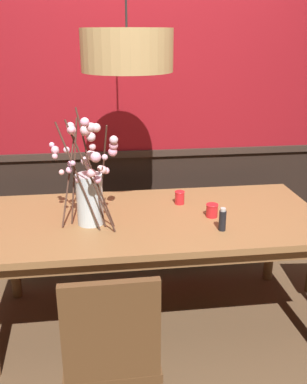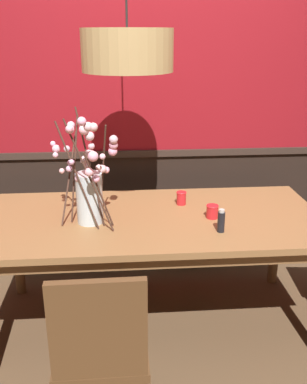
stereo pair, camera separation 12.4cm
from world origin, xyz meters
TOP-DOWN VIEW (x-y plane):
  - ground_plane at (0.00, 0.00)m, footprint 24.00×24.00m
  - back_wall at (0.00, 0.80)m, footprint 5.58×0.14m
  - dining_table at (0.00, 0.00)m, footprint 2.10×0.98m
  - chair_far_side_right at (0.32, 0.92)m, footprint 0.45×0.45m
  - chair_near_side_left at (-0.30, -0.91)m, footprint 0.42×0.44m
  - chair_far_side_left at (-0.33, 0.92)m, footprint 0.42×0.41m
  - vase_with_blossoms at (-0.38, -0.07)m, footprint 0.40×0.48m
  - candle_holder_nearer_center at (0.20, 0.19)m, footprint 0.07×0.07m
  - candle_holder_nearer_edge at (0.36, -0.05)m, footprint 0.08×0.08m
  - condiment_bottle at (0.37, -0.25)m, footprint 0.04×0.04m
  - pendant_lamp at (-0.14, 0.05)m, footprint 0.51×0.51m

SIDE VIEW (x-z plane):
  - ground_plane at x=0.00m, z-range 0.00..0.00m
  - chair_far_side_left at x=-0.33m, z-range 0.06..0.96m
  - chair_near_side_left at x=-0.30m, z-range 0.06..1.00m
  - chair_far_side_right at x=0.32m, z-range 0.06..1.01m
  - dining_table at x=0.00m, z-range 0.30..1.05m
  - candle_holder_nearer_edge at x=0.36m, z-range 0.76..0.84m
  - candle_holder_nearer_center at x=0.20m, z-range 0.76..0.84m
  - condiment_bottle at x=0.37m, z-range 0.75..0.89m
  - vase_with_blossoms at x=-0.38m, z-range 0.62..1.32m
  - back_wall at x=0.00m, z-range -0.01..2.61m
  - pendant_lamp at x=-0.14m, z-range 1.24..2.23m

